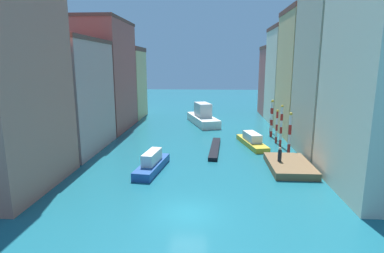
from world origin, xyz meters
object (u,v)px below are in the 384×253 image
(mooring_pole_4, at_px, (271,117))
(mooring_pole_0, at_px, (290,133))
(person_on_dock, at_px, (280,155))
(mooring_pole_1, at_px, (281,125))
(waterfront_dock, at_px, (289,165))
(vaporetto_white, at_px, (203,117))
(motorboat_0, at_px, (152,163))
(motorboat_1, at_px, (252,141))
(gondola_black, at_px, (215,148))
(mooring_pole_2, at_px, (277,126))
(mooring_pole_3, at_px, (272,118))

(mooring_pole_4, bearing_deg, mooring_pole_0, -89.76)
(person_on_dock, distance_m, mooring_pole_1, 8.41)
(waterfront_dock, distance_m, mooring_pole_1, 8.66)
(vaporetto_white, xyz_separation_m, motorboat_0, (-4.11, -23.20, -0.52))
(vaporetto_white, bearing_deg, motorboat_0, -100.06)
(mooring_pole_0, bearing_deg, mooring_pole_1, 95.14)
(mooring_pole_1, relative_size, motorboat_1, 0.68)
(gondola_black, relative_size, motorboat_1, 1.19)
(vaporetto_white, distance_m, motorboat_1, 15.02)
(motorboat_1, bearing_deg, vaporetto_white, 115.36)
(waterfront_dock, bearing_deg, vaporetto_white, 112.07)
(mooring_pole_4, height_order, motorboat_1, mooring_pole_4)
(vaporetto_white, bearing_deg, mooring_pole_1, -54.31)
(mooring_pole_2, xyz_separation_m, mooring_pole_3, (0.02, 3.50, 0.44))
(vaporetto_white, bearing_deg, mooring_pole_4, -30.73)
(waterfront_dock, distance_m, mooring_pole_2, 10.02)
(mooring_pole_4, bearing_deg, waterfront_dock, -94.08)
(motorboat_0, bearing_deg, mooring_pole_4, 50.54)
(mooring_pole_1, bearing_deg, motorboat_1, 178.11)
(mooring_pole_4, xyz_separation_m, gondola_black, (-8.19, -9.86, -2.11))
(mooring_pole_3, relative_size, gondola_black, 0.57)
(vaporetto_white, bearing_deg, mooring_pole_0, -58.91)
(mooring_pole_2, relative_size, gondola_black, 0.48)
(person_on_dock, distance_m, motorboat_0, 12.21)
(vaporetto_white, bearing_deg, gondola_black, -83.27)
(mooring_pole_3, relative_size, mooring_pole_4, 1.13)
(mooring_pole_2, xyz_separation_m, vaporetto_white, (-9.62, 12.17, -0.99))
(mooring_pole_3, bearing_deg, mooring_pole_4, 81.27)
(mooring_pole_2, bearing_deg, waterfront_dock, -94.13)
(person_on_dock, bearing_deg, mooring_pole_2, 80.40)
(mooring_pole_3, height_order, gondola_black, mooring_pole_3)
(mooring_pole_2, bearing_deg, mooring_pole_4, 85.99)
(mooring_pole_1, bearing_deg, vaporetto_white, 125.69)
(gondola_black, bearing_deg, mooring_pole_3, 42.69)
(mooring_pole_0, bearing_deg, mooring_pole_4, 90.24)
(gondola_black, xyz_separation_m, motorboat_1, (4.56, 2.27, 0.40))
(waterfront_dock, relative_size, mooring_pole_2, 1.51)
(motorboat_0, bearing_deg, mooring_pole_1, 34.32)
(waterfront_dock, bearing_deg, gondola_black, 138.90)
(person_on_dock, distance_m, gondola_black, 8.61)
(mooring_pole_3, xyz_separation_m, gondola_black, (-7.78, -7.17, -2.42))
(person_on_dock, bearing_deg, mooring_pole_1, 77.28)
(mooring_pole_3, relative_size, motorboat_0, 0.78)
(mooring_pole_2, xyz_separation_m, motorboat_1, (-3.19, -1.40, -1.58))
(mooring_pole_2, bearing_deg, mooring_pole_3, 89.65)
(mooring_pole_1, relative_size, mooring_pole_3, 0.99)
(person_on_dock, bearing_deg, motorboat_1, 100.79)
(vaporetto_white, bearing_deg, mooring_pole_3, -41.94)
(mooring_pole_2, bearing_deg, gondola_black, -154.66)
(mooring_pole_1, xyz_separation_m, mooring_pole_3, (-0.18, 5.01, 0.03))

